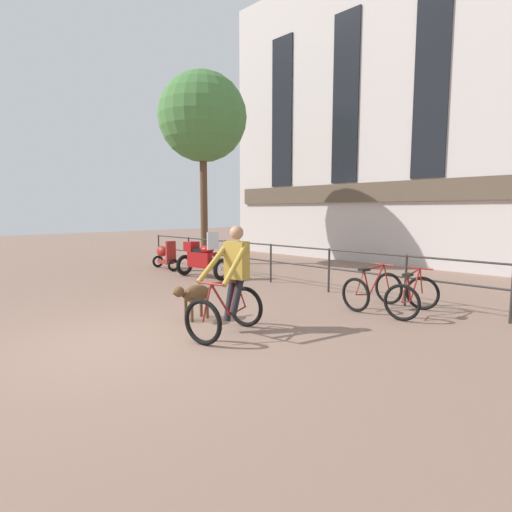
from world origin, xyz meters
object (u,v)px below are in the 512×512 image
at_px(parked_motorcycle, 202,258).
at_px(parked_bicycle_near_lamp, 373,290).
at_px(cyclist_with_bike, 231,286).
at_px(dog, 194,294).
at_px(parked_scooter, 165,255).
at_px(parked_bicycle_mid_left, 412,296).

distance_m(parked_motorcycle, parked_bicycle_near_lamp, 5.31).
xyz_separation_m(cyclist_with_bike, parked_motorcycle, (-4.53, 2.90, -0.20)).
relative_size(dog, parked_scooter, 0.70).
distance_m(dog, parked_scooter, 6.51).
relative_size(cyclist_with_bike, parked_scooter, 1.29).
bearing_deg(dog, parked_scooter, 150.93).
height_order(dog, parked_bicycle_near_lamp, parked_bicycle_near_lamp).
height_order(parked_bicycle_near_lamp, parked_scooter, parked_scooter).
height_order(parked_motorcycle, parked_scooter, parked_motorcycle).
bearing_deg(cyclist_with_bike, parked_bicycle_mid_left, 50.43).
relative_size(cyclist_with_bike, parked_bicycle_near_lamp, 1.42).
bearing_deg(parked_motorcycle, parked_bicycle_near_lamp, -95.12).
bearing_deg(parked_scooter, parked_bicycle_mid_left, -82.42).
distance_m(dog, parked_bicycle_near_lamp, 3.55).
bearing_deg(cyclist_with_bike, parked_bicycle_near_lamp, 63.47).
bearing_deg(parked_bicycle_mid_left, parked_scooter, -3.81).
bearing_deg(cyclist_with_bike, dog, 164.90).
xyz_separation_m(dog, parked_bicycle_near_lamp, (1.80, 3.05, -0.10)).
bearing_deg(parked_scooter, parked_bicycle_near_lamp, -82.42).
distance_m(dog, parked_motorcycle, 4.52).
distance_m(parked_bicycle_near_lamp, parked_bicycle_mid_left, 0.81).
height_order(dog, parked_bicycle_mid_left, parked_bicycle_mid_left).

